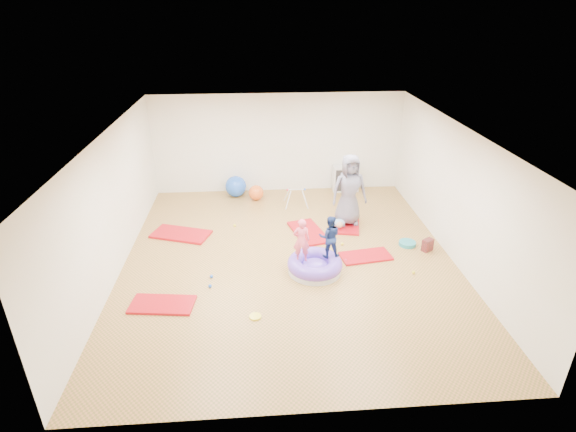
{
  "coord_description": "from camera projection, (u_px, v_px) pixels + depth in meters",
  "views": [
    {
      "loc": [
        -0.65,
        -8.28,
        5.03
      ],
      "look_at": [
        0.0,
        0.3,
        0.9
      ],
      "focal_mm": 28.0,
      "sensor_mm": 36.0,
      "label": 1
    }
  ],
  "objects": [
    {
      "name": "exercise_ball_orange",
      "position": [
        256.0,
        193.0,
        12.5
      ],
      "size": [
        0.42,
        0.42,
        0.42
      ],
      "primitive_type": "sphere",
      "color": "orange",
      "rests_on": "ground"
    },
    {
      "name": "inflatable_cushion",
      "position": [
        315.0,
        265.0,
        9.19
      ],
      "size": [
        1.13,
        1.13,
        0.36
      ],
      "rotation": [
        0.0,
        0.0,
        0.01
      ],
      "color": "silver",
      "rests_on": "ground"
    },
    {
      "name": "gym_mat_mid_left",
      "position": [
        181.0,
        234.0,
        10.66
      ],
      "size": [
        1.49,
        1.08,
        0.06
      ],
      "primitive_type": "cube",
      "rotation": [
        0.0,
        0.0,
        -0.34
      ],
      "color": "#BB0309",
      "rests_on": "ground"
    },
    {
      "name": "yellow_toy",
      "position": [
        255.0,
        317.0,
        7.9
      ],
      "size": [
        0.21,
        0.21,
        0.03
      ],
      "primitive_type": "cylinder",
      "color": "yellow",
      "rests_on": "ground"
    },
    {
      "name": "balance_disc",
      "position": [
        407.0,
        243.0,
        10.22
      ],
      "size": [
        0.38,
        0.38,
        0.09
      ],
      "primitive_type": "cylinder",
      "color": "teal",
      "rests_on": "ground"
    },
    {
      "name": "ball_pit_balls",
      "position": [
        293.0,
        259.0,
        9.62
      ],
      "size": [
        4.18,
        2.66,
        0.07
      ],
      "color": "blue",
      "rests_on": "ground"
    },
    {
      "name": "cube_shelf",
      "position": [
        345.0,
        178.0,
        13.05
      ],
      "size": [
        0.74,
        0.37,
        0.74
      ],
      "color": "silver",
      "rests_on": "ground"
    },
    {
      "name": "exercise_ball_blue",
      "position": [
        236.0,
        186.0,
        12.69
      ],
      "size": [
        0.59,
        0.59,
        0.59
      ],
      "primitive_type": "sphere",
      "color": "blue",
      "rests_on": "ground"
    },
    {
      "name": "child_navy",
      "position": [
        330.0,
        235.0,
        9.03
      ],
      "size": [
        0.48,
        0.39,
        0.91
      ],
      "primitive_type": "imported",
      "rotation": [
        0.0,
        0.0,
        3.04
      ],
      "color": "navy",
      "rests_on": "inflatable_cushion"
    },
    {
      "name": "room",
      "position": [
        289.0,
        200.0,
        9.06
      ],
      "size": [
        7.01,
        8.01,
        2.81
      ],
      "color": "#BE8248",
      "rests_on": "ground"
    },
    {
      "name": "adult_caregiver",
      "position": [
        349.0,
        190.0,
        10.79
      ],
      "size": [
        0.91,
        0.64,
        1.76
      ],
      "primitive_type": "imported",
      "rotation": [
        0.0,
        0.0,
        0.1
      ],
      "color": "slate",
      "rests_on": "gym_mat_rear_right"
    },
    {
      "name": "gym_mat_center_back",
      "position": [
        308.0,
        232.0,
        10.76
      ],
      "size": [
        0.96,
        1.41,
        0.05
      ],
      "primitive_type": "cube",
      "rotation": [
        0.0,
        0.0,
        1.84
      ],
      "color": "#BB0309",
      "rests_on": "ground"
    },
    {
      "name": "backpack",
      "position": [
        428.0,
        245.0,
        9.96
      ],
      "size": [
        0.29,
        0.26,
        0.28
      ],
      "primitive_type": "cube",
      "rotation": [
        0.0,
        0.0,
        0.56
      ],
      "color": "maroon",
      "rests_on": "ground"
    },
    {
      "name": "gym_mat_right",
      "position": [
        366.0,
        256.0,
        9.75
      ],
      "size": [
        1.16,
        0.7,
        0.05
      ],
      "primitive_type": "cube",
      "rotation": [
        0.0,
        0.0,
        0.15
      ],
      "color": "#BB0309",
      "rests_on": "ground"
    },
    {
      "name": "infant",
      "position": [
        339.0,
        223.0,
        10.92
      ],
      "size": [
        0.34,
        0.34,
        0.2
      ],
      "color": "#90BDE6",
      "rests_on": "gym_mat_rear_right"
    },
    {
      "name": "gym_mat_rear_right",
      "position": [
        347.0,
        224.0,
        11.17
      ],
      "size": [
        0.81,
        1.26,
        0.05
      ],
      "primitive_type": "cube",
      "rotation": [
        0.0,
        0.0,
        1.36
      ],
      "color": "#BB0309",
      "rests_on": "ground"
    },
    {
      "name": "infant_play_gym",
      "position": [
        296.0,
        195.0,
        12.08
      ],
      "size": [
        0.63,
        0.6,
        0.48
      ],
      "rotation": [
        0.0,
        0.0,
        0.17
      ],
      "color": "silver",
      "rests_on": "ground"
    },
    {
      "name": "gym_mat_front_left",
      "position": [
        162.0,
        304.0,
        8.2
      ],
      "size": [
        1.22,
        0.72,
        0.05
      ],
      "primitive_type": "cube",
      "rotation": [
        0.0,
        0.0,
        -0.12
      ],
      "color": "#BB0309",
      "rests_on": "ground"
    },
    {
      "name": "child_pink",
      "position": [
        301.0,
        238.0,
        8.88
      ],
      "size": [
        0.34,
        0.22,
        0.94
      ],
      "primitive_type": "imported",
      "rotation": [
        0.0,
        0.0,
        3.14
      ],
      "color": "#FB5B79",
      "rests_on": "inflatable_cushion"
    }
  ]
}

